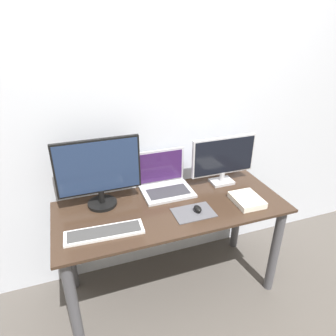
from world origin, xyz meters
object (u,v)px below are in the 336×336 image
at_px(mouse, 198,209).
at_px(book, 247,200).
at_px(laptop, 165,181).
at_px(keyboard, 104,232).
at_px(monitor_right, 223,158).
at_px(monitor_left, 99,171).

bearing_deg(mouse, book, -1.68).
distance_m(laptop, mouse, 0.35).
bearing_deg(keyboard, monitor_right, 18.62).
distance_m(monitor_left, laptop, 0.48).
distance_m(laptop, keyboard, 0.59).
xyz_separation_m(monitor_right, book, (0.03, -0.29, -0.18)).
bearing_deg(keyboard, book, 0.69).
distance_m(monitor_left, mouse, 0.65).
bearing_deg(monitor_left, monitor_right, 0.01).
xyz_separation_m(monitor_right, laptop, (-0.42, 0.05, -0.13)).
xyz_separation_m(laptop, mouse, (0.10, -0.33, -0.04)).
xyz_separation_m(monitor_left, book, (0.89, -0.29, -0.22)).
height_order(laptop, mouse, laptop).
relative_size(laptop, book, 1.59).
height_order(monitor_left, laptop, monitor_left).
bearing_deg(keyboard, mouse, 2.11).
bearing_deg(monitor_left, keyboard, -96.25).
height_order(monitor_right, book, monitor_right).
bearing_deg(monitor_right, book, -84.76).
height_order(monitor_right, mouse, monitor_right).
xyz_separation_m(laptop, keyboard, (-0.48, -0.35, -0.06)).
bearing_deg(laptop, monitor_left, -173.41).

